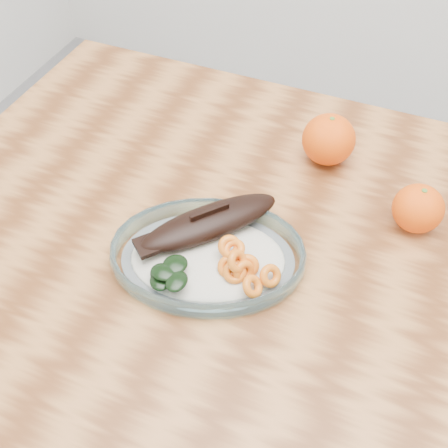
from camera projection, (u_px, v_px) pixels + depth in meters
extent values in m
plane|color=slate|center=(264.00, 447.00, 1.37)|extent=(3.00, 3.00, 0.00)
cube|color=brown|center=(290.00, 260.00, 0.83)|extent=(1.20, 0.80, 0.04)
cylinder|color=brown|center=(120.00, 194.00, 1.46)|extent=(0.06, 0.06, 0.71)
ellipsoid|color=white|center=(208.00, 259.00, 0.80)|extent=(0.58, 0.49, 0.01)
torus|color=#97D5E9|center=(208.00, 255.00, 0.79)|extent=(0.63, 0.63, 0.03)
ellipsoid|color=silver|center=(208.00, 251.00, 0.79)|extent=(0.52, 0.43, 0.02)
ellipsoid|color=black|center=(210.00, 215.00, 0.80)|extent=(0.19, 0.21, 0.04)
ellipsoid|color=black|center=(210.00, 218.00, 0.80)|extent=(0.16, 0.17, 0.02)
cube|color=black|center=(149.00, 237.00, 0.77)|extent=(0.05, 0.05, 0.01)
cube|color=black|center=(209.00, 207.00, 0.79)|extent=(0.04, 0.05, 0.02)
torus|color=#C34E0E|center=(235.00, 265.00, 0.75)|extent=(0.04, 0.04, 0.04)
torus|color=#C34E0E|center=(271.00, 269.00, 0.74)|extent=(0.04, 0.05, 0.04)
torus|color=#C34E0E|center=(244.00, 264.00, 0.75)|extent=(0.03, 0.04, 0.04)
torus|color=#C34E0E|center=(229.00, 260.00, 0.75)|extent=(0.04, 0.04, 0.03)
torus|color=#C34E0E|center=(253.00, 279.00, 0.73)|extent=(0.04, 0.04, 0.04)
torus|color=#C34E0E|center=(248.00, 258.00, 0.75)|extent=(0.04, 0.04, 0.03)
torus|color=#C34E0E|center=(230.00, 239.00, 0.76)|extent=(0.04, 0.04, 0.03)
torus|color=#C34E0E|center=(238.00, 254.00, 0.74)|extent=(0.04, 0.04, 0.04)
torus|color=#C34E0E|center=(234.00, 242.00, 0.75)|extent=(0.04, 0.04, 0.03)
ellipsoid|color=black|center=(160.00, 266.00, 0.75)|extent=(0.05, 0.05, 0.01)
ellipsoid|color=black|center=(169.00, 265.00, 0.75)|extent=(0.05, 0.05, 0.01)
ellipsoid|color=black|center=(160.00, 273.00, 0.74)|extent=(0.04, 0.05, 0.01)
ellipsoid|color=black|center=(174.00, 257.00, 0.74)|extent=(0.04, 0.05, 0.01)
ellipsoid|color=black|center=(163.00, 265.00, 0.74)|extent=(0.04, 0.03, 0.01)
ellipsoid|color=black|center=(176.00, 274.00, 0.73)|extent=(0.03, 0.04, 0.01)
sphere|color=#FF4505|center=(329.00, 139.00, 0.92)|extent=(0.09, 0.09, 0.09)
sphere|color=#FF4505|center=(418.00, 208.00, 0.82)|extent=(0.08, 0.08, 0.08)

